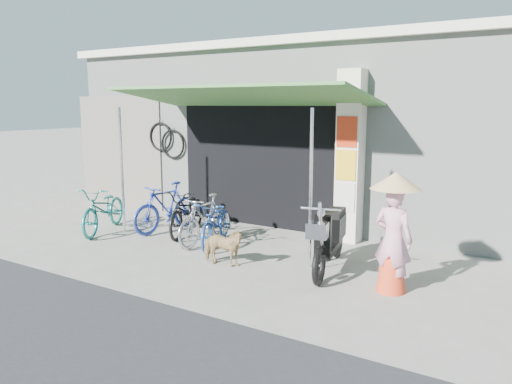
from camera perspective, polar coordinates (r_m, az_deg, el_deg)
The scene contains 13 objects.
ground at distance 7.45m, azimuth -2.77°, elevation -8.88°, with size 80.00×80.00×0.00m, color gray.
bicycle_shop at distance 11.62m, azimuth 11.60°, elevation 6.94°, with size 12.30×5.30×3.66m.
shop_pillar at distance 8.88m, azimuth 10.76°, elevation 3.92°, with size 0.42×0.44×3.00m.
awning at distance 8.91m, azimuth -1.76°, elevation 10.66°, with size 4.60×1.88×2.72m.
neighbour_left at distance 12.36m, azimuth -15.26°, elevation 4.48°, with size 2.60×0.06×2.60m, color #6B665B.
bike_teal at distance 9.93m, azimuth -16.97°, elevation -1.85°, with size 0.59×1.70×0.89m, color #1A786E.
bike_blue at distance 9.69m, azimuth -10.18°, elevation -1.72°, with size 0.44×1.56×0.94m, color #22379F.
bike_black at distance 9.44m, azimuth -7.83°, elevation -2.17°, with size 0.58×1.66×0.87m, color black.
bike_silver at distance 8.73m, azimuth -5.79°, elevation -3.13°, with size 0.41×1.45×0.87m, color silver.
bike_navy at distance 8.65m, azimuth -4.54°, elevation -3.52°, with size 0.52×1.50×0.79m, color navy.
street_dog at distance 7.56m, azimuth -3.84°, elevation -6.28°, with size 0.32×0.70×0.59m, color tan.
moped at distance 7.41m, azimuth 8.46°, elevation -5.17°, with size 0.66×1.86×1.06m.
nun at distance 6.63m, azimuth 15.43°, elevation -4.46°, with size 0.64×0.64×1.57m.
Camera 1 is at (4.01, -5.80, 2.40)m, focal length 35.00 mm.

